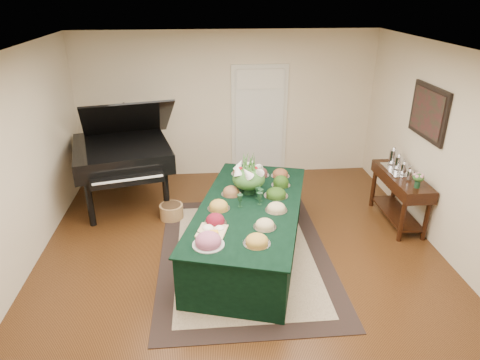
{
  "coord_description": "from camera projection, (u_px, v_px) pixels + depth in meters",
  "views": [
    {
      "loc": [
        -0.45,
        -4.79,
        3.37
      ],
      "look_at": [
        0.0,
        0.3,
        1.05
      ],
      "focal_mm": 32.0,
      "sensor_mm": 36.0,
      "label": 1
    }
  ],
  "objects": [
    {
      "name": "ground",
      "position": [
        242.0,
        260.0,
        5.77
      ],
      "size": [
        6.0,
        6.0,
        0.0
      ],
      "primitive_type": "plane",
      "color": "black",
      "rests_on": "ground"
    },
    {
      "name": "area_rug",
      "position": [
        244.0,
        254.0,
        5.89
      ],
      "size": [
        2.29,
        3.21,
        0.01
      ],
      "color": "black",
      "rests_on": "ground"
    },
    {
      "name": "kitchen_doorway",
      "position": [
        259.0,
        122.0,
        8.09
      ],
      "size": [
        1.05,
        0.07,
        2.1
      ],
      "color": "beige",
      "rests_on": "ground"
    },
    {
      "name": "buffet_table",
      "position": [
        250.0,
        229.0,
        5.8
      ],
      "size": [
        2.0,
        3.0,
        0.73
      ],
      "color": "black",
      "rests_on": "ground"
    },
    {
      "name": "food_platters",
      "position": [
        250.0,
        201.0,
        5.64
      ],
      "size": [
        1.45,
        2.27,
        0.12
      ],
      "color": "silver",
      "rests_on": "buffet_table"
    },
    {
      "name": "cutting_board",
      "position": [
        212.0,
        228.0,
        5.03
      ],
      "size": [
        0.4,
        0.4,
        0.1
      ],
      "color": "tan",
      "rests_on": "buffet_table"
    },
    {
      "name": "green_goblets",
      "position": [
        255.0,
        197.0,
        5.67
      ],
      "size": [
        0.36,
        0.28,
        0.18
      ],
      "color": "#15351F",
      "rests_on": "buffet_table"
    },
    {
      "name": "floral_centerpiece",
      "position": [
        249.0,
        175.0,
        5.87
      ],
      "size": [
        0.47,
        0.47,
        0.47
      ],
      "color": "#15351F",
      "rests_on": "buffet_table"
    },
    {
      "name": "grand_piano",
      "position": [
        122.0,
        152.0,
        6.95
      ],
      "size": [
        1.83,
        2.04,
        1.81
      ],
      "color": "black",
      "rests_on": "ground"
    },
    {
      "name": "wicker_basket",
      "position": [
        172.0,
        212.0,
        6.77
      ],
      "size": [
        0.37,
        0.37,
        0.23
      ],
      "primitive_type": "cylinder",
      "color": "olive",
      "rests_on": "ground"
    },
    {
      "name": "mahogany_sideboard",
      "position": [
        401.0,
        186.0,
        6.47
      ],
      "size": [
        0.45,
        1.3,
        0.8
      ],
      "color": "black",
      "rests_on": "ground"
    },
    {
      "name": "tea_service",
      "position": [
        400.0,
        164.0,
        6.48
      ],
      "size": [
        0.34,
        0.74,
        0.3
      ],
      "color": "silver",
      "rests_on": "mahogany_sideboard"
    },
    {
      "name": "pink_bouquet",
      "position": [
        418.0,
        178.0,
        5.93
      ],
      "size": [
        0.17,
        0.17,
        0.22
      ],
      "color": "#15351F",
      "rests_on": "mahogany_sideboard"
    },
    {
      "name": "wall_painting",
      "position": [
        428.0,
        112.0,
        6.02
      ],
      "size": [
        0.05,
        0.95,
        0.75
      ],
      "color": "black",
      "rests_on": "ground"
    }
  ]
}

